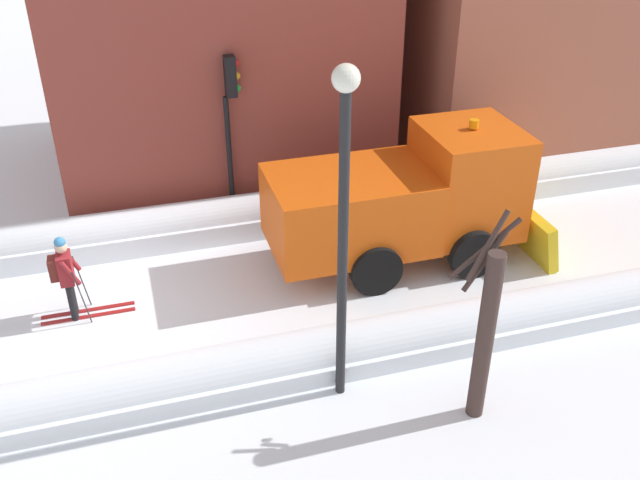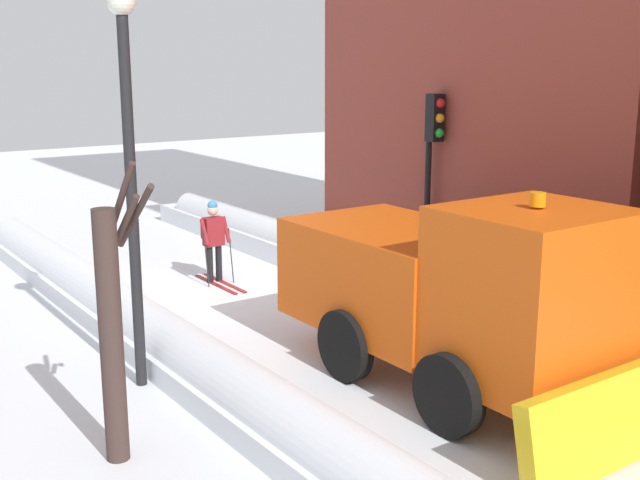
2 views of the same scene
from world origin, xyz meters
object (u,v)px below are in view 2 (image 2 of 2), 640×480
object	(u,v)px
skier	(213,237)
traffic_light_pole	(432,158)
plow_truck	(455,291)
street_lamp	(129,145)
bare_tree_near	(112,328)

from	to	relation	value
skier	traffic_light_pole	world-z (taller)	traffic_light_pole
plow_truck	street_lamp	bearing A→B (deg)	-36.11
plow_truck	traffic_light_pole	world-z (taller)	traffic_light_pole
skier	traffic_light_pole	distance (m)	5.09
street_lamp	bare_tree_near	xyz separation A→B (m)	(1.10, 1.97, -1.90)
skier	street_lamp	distance (m)	6.18
skier	bare_tree_near	world-z (taller)	bare_tree_near
street_lamp	traffic_light_pole	bearing A→B (deg)	-174.92
plow_truck	skier	xyz separation A→B (m)	(0.22, -7.11, -0.48)
skier	bare_tree_near	xyz separation A→B (m)	(4.63, 6.35, 0.67)
plow_truck	traffic_light_pole	xyz separation A→B (m)	(-2.56, -3.29, 1.43)
traffic_light_pole	street_lamp	bearing A→B (deg)	5.08
traffic_light_pole	bare_tree_near	xyz separation A→B (m)	(7.41, 2.53, -1.23)
skier	traffic_light_pole	xyz separation A→B (m)	(-2.78, 3.82, 1.90)
plow_truck	street_lamp	distance (m)	5.09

